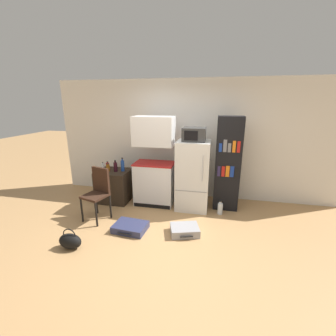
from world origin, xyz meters
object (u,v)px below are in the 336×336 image
side_table (114,186)px  water_bottle_front (220,208)px  microwave (194,134)px  bottle_amber_beer (108,168)px  bottle_ketchup_red (108,166)px  chair (98,189)px  bottle_clear_short (103,166)px  bottle_blue_soda (123,165)px  suitcase_small_flat (185,230)px  handbag (70,241)px  kitchen_hutch (154,166)px  bookshelf (228,164)px  suitcase_large_flat (130,227)px  bottle_wine_dark (116,167)px  refrigerator (193,175)px

side_table → water_bottle_front: 2.35m
microwave → bottle_amber_beer: 2.00m
bottle_ketchup_red → chair: 0.99m
bottle_clear_short → bottle_ketchup_red: bearing=36.2°
bottle_blue_soda → suitcase_small_flat: bearing=-34.4°
bottle_blue_soda → handbag: (-0.12, -1.81, -0.70)m
kitchen_hutch → handbag: size_ratio=5.22×
bookshelf → suitcase_large_flat: 2.24m
microwave → suitcase_large_flat: bearing=-130.2°
bookshelf → bottle_amber_beer: 2.54m
handbag → water_bottle_front: size_ratio=1.24×
bottle_amber_beer → bottle_wine_dark: bottle_wine_dark is taller
side_table → bottle_blue_soda: 0.52m
bottle_blue_soda → chair: size_ratio=0.30×
microwave → bottle_wine_dark: (-1.67, -0.04, -0.75)m
bookshelf → bottle_ketchup_red: bookshelf is taller
bookshelf → suitcase_large_flat: size_ratio=3.22×
bottle_wine_dark → suitcase_small_flat: 2.07m
suitcase_large_flat → chair: bearing=161.8°
chair → suitcase_small_flat: bearing=8.8°
side_table → bottle_clear_short: bearing=166.4°
side_table → bottle_clear_short: 0.50m
handbag → suitcase_small_flat: bearing=24.8°
bookshelf → chair: bookshelf is taller
kitchen_hutch → bottle_clear_short: 1.21m
side_table → refrigerator: (1.75, 0.01, 0.36)m
refrigerator → bottle_clear_short: 2.03m
side_table → handbag: (0.09, -1.78, -0.23)m
bottle_ketchup_red → handbag: size_ratio=0.46×
bottle_ketchup_red → bottle_amber_beer: bearing=-61.0°
side_table → bottle_blue_soda: (0.21, 0.03, 0.47)m
microwave → bookshelf: size_ratio=0.23×
side_table → microwave: microwave is taller
bottle_wine_dark → bottle_amber_beer: bearing=-176.4°
refrigerator → handbag: size_ratio=3.94×
suitcase_small_flat → handbag: size_ratio=1.54×
handbag → bookshelf: bearing=39.5°
refrigerator → bottle_clear_short: bearing=178.4°
refrigerator → suitcase_large_flat: size_ratio=2.41×
bottle_ketchup_red → bottle_clear_short: bearing=-143.8°
microwave → bottle_clear_short: 2.17m
suitcase_small_flat → refrigerator: bearing=72.7°
refrigerator → water_bottle_front: (0.58, -0.18, -0.59)m
bottle_blue_soda → bottle_ketchup_red: size_ratio=1.80×
kitchen_hutch → handbag: kitchen_hutch is taller
kitchen_hutch → bottle_amber_beer: kitchen_hutch is taller
bookshelf → water_bottle_front: bookshelf is taller
refrigerator → chair: (-1.68, -0.81, -0.13)m
chair → bottle_clear_short: bearing=127.8°
bottle_clear_short → suitcase_large_flat: bottle_clear_short is taller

